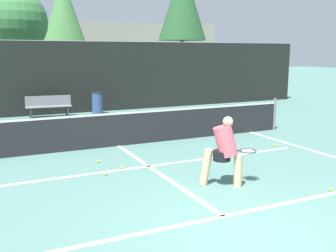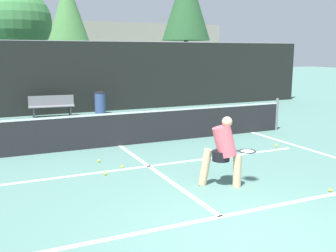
% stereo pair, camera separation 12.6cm
% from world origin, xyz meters
% --- Properties ---
extents(ground_plane, '(100.00, 100.00, 0.00)m').
position_xyz_m(ground_plane, '(0.00, 0.00, 0.00)').
color(ground_plane, '#4C756B').
extents(court_baseline_near, '(11.00, 0.10, 0.01)m').
position_xyz_m(court_baseline_near, '(0.00, 0.71, 0.00)').
color(court_baseline_near, white).
rests_on(court_baseline_near, ground).
extents(court_service_line, '(8.25, 0.10, 0.01)m').
position_xyz_m(court_service_line, '(0.00, 3.81, 0.00)').
color(court_service_line, white).
rests_on(court_service_line, ground).
extents(court_center_mark, '(0.10, 5.30, 0.01)m').
position_xyz_m(court_center_mark, '(0.00, 3.36, 0.00)').
color(court_center_mark, white).
rests_on(court_center_mark, ground).
extents(court_sideline_right, '(0.10, 6.30, 0.01)m').
position_xyz_m(court_sideline_right, '(4.51, 3.36, 0.00)').
color(court_sideline_right, white).
rests_on(court_sideline_right, ground).
extents(net, '(11.09, 0.09, 1.07)m').
position_xyz_m(net, '(0.00, 6.01, 0.51)').
color(net, slate).
rests_on(net, ground).
extents(fence_back, '(24.00, 0.06, 3.05)m').
position_xyz_m(fence_back, '(0.00, 12.60, 1.52)').
color(fence_back, black).
rests_on(fence_back, ground).
extents(player_practicing, '(1.21, 0.62, 1.39)m').
position_xyz_m(player_practicing, '(0.82, 1.96, 0.73)').
color(player_practicing, '#DBAD84').
rests_on(player_practicing, ground).
extents(tennis_ball_scattered_0, '(0.07, 0.07, 0.07)m').
position_xyz_m(tennis_ball_scattered_0, '(-0.61, 3.92, 0.03)').
color(tennis_ball_scattered_0, '#D1E033').
rests_on(tennis_ball_scattered_0, ground).
extents(tennis_ball_scattered_1, '(0.07, 0.07, 0.07)m').
position_xyz_m(tennis_ball_scattered_1, '(2.33, 4.08, 0.03)').
color(tennis_ball_scattered_1, '#D1E033').
rests_on(tennis_ball_scattered_1, ground).
extents(tennis_ball_scattered_2, '(0.07, 0.07, 0.07)m').
position_xyz_m(tennis_ball_scattered_2, '(2.98, 5.50, 0.03)').
color(tennis_ball_scattered_2, '#D1E033').
rests_on(tennis_ball_scattered_2, ground).
extents(tennis_ball_scattered_3, '(0.07, 0.07, 0.07)m').
position_xyz_m(tennis_ball_scattered_3, '(-0.96, 4.61, 0.03)').
color(tennis_ball_scattered_3, '#D1E033').
rests_on(tennis_ball_scattered_3, ground).
extents(tennis_ball_scattered_4, '(0.07, 0.07, 0.07)m').
position_xyz_m(tennis_ball_scattered_4, '(-1.09, 3.58, 0.03)').
color(tennis_ball_scattered_4, '#D1E033').
rests_on(tennis_ball_scattered_4, ground).
extents(tennis_ball_scattered_5, '(0.07, 0.07, 0.07)m').
position_xyz_m(tennis_ball_scattered_5, '(3.90, 4.09, 0.03)').
color(tennis_ball_scattered_5, '#D1E033').
rests_on(tennis_ball_scattered_5, ground).
extents(tennis_ball_scattered_6, '(0.07, 0.07, 0.07)m').
position_xyz_m(tennis_ball_scattered_6, '(2.48, 0.83, 0.03)').
color(tennis_ball_scattered_6, '#D1E033').
rests_on(tennis_ball_scattered_6, ground).
extents(courtside_bench, '(1.80, 0.55, 0.86)m').
position_xyz_m(courtside_bench, '(-0.97, 11.91, 0.47)').
color(courtside_bench, slate).
rests_on(courtside_bench, ground).
extents(trash_bin, '(0.47, 0.47, 0.93)m').
position_xyz_m(trash_bin, '(1.01, 11.86, 0.47)').
color(trash_bin, '#384C7F').
rests_on(trash_bin, ground).
extents(parked_car, '(1.89, 4.09, 1.35)m').
position_xyz_m(parked_car, '(0.84, 16.88, 0.57)').
color(parked_car, maroon).
rests_on(parked_car, ground).
extents(tree_west, '(2.96, 2.96, 7.90)m').
position_xyz_m(tree_west, '(8.12, 17.86, 5.57)').
color(tree_west, brown).
rests_on(tree_west, ground).
extents(tree_mid, '(3.27, 3.27, 5.75)m').
position_xyz_m(tree_mid, '(-1.53, 17.82, 4.10)').
color(tree_mid, brown).
rests_on(tree_mid, ground).
extents(tree_east, '(2.70, 2.70, 7.20)m').
position_xyz_m(tree_east, '(1.64, 21.43, 5.07)').
color(tree_east, brown).
rests_on(tree_east, ground).
extents(building_far, '(36.00, 2.40, 5.19)m').
position_xyz_m(building_far, '(0.00, 31.12, 2.60)').
color(building_far, gray).
rests_on(building_far, ground).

